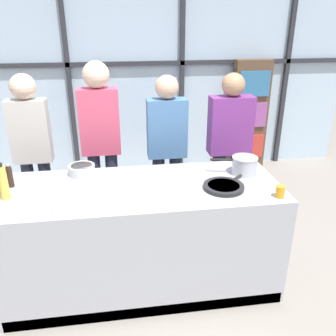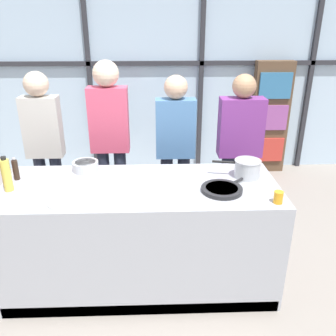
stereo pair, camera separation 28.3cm
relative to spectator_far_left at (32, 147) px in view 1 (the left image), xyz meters
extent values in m
plane|color=gray|center=(0.98, -0.88, -0.98)|extent=(18.00, 18.00, 0.00)
cube|color=silver|center=(0.98, 1.67, 0.42)|extent=(6.40, 0.04, 2.80)
cube|color=#2D2D33|center=(0.98, 1.62, 0.56)|extent=(6.40, 0.06, 0.06)
cube|color=#2D2D33|center=(0.21, 1.62, 0.42)|extent=(0.06, 0.06, 2.80)
cube|color=#2D2D33|center=(1.75, 1.62, 0.42)|extent=(0.06, 0.06, 2.80)
cube|color=#2D2D33|center=(3.28, 1.62, 0.42)|extent=(0.06, 0.06, 2.80)
cube|color=brown|center=(2.73, 1.49, -0.19)|extent=(0.52, 0.16, 1.58)
cube|color=red|center=(2.73, 1.39, -0.63)|extent=(0.43, 0.03, 0.35)
cube|color=#994C93|center=(2.73, 1.39, -0.16)|extent=(0.43, 0.03, 0.35)
cube|color=teal|center=(2.73, 1.39, 0.28)|extent=(0.43, 0.03, 0.35)
cube|color=#A8AAB2|center=(0.98, -0.88, -0.53)|extent=(2.17, 0.84, 0.91)
cube|color=black|center=(1.72, -0.88, -0.07)|extent=(0.52, 0.52, 0.01)
cube|color=black|center=(0.98, -1.28, -0.93)|extent=(2.13, 0.03, 0.10)
cylinder|color=#38383D|center=(1.60, -1.00, -0.07)|extent=(0.13, 0.13, 0.01)
cylinder|color=#38383D|center=(1.85, -1.00, -0.07)|extent=(0.13, 0.13, 0.01)
cylinder|color=#38383D|center=(1.60, -0.75, -0.07)|extent=(0.13, 0.13, 0.01)
cylinder|color=#38383D|center=(1.85, -0.75, -0.07)|extent=(0.13, 0.13, 0.01)
cylinder|color=#232838|center=(0.08, 0.00, -0.57)|extent=(0.12, 0.12, 0.83)
cylinder|color=#232838|center=(-0.08, 0.00, -0.57)|extent=(0.12, 0.12, 0.83)
cube|color=beige|center=(0.00, 0.00, 0.15)|extent=(0.36, 0.16, 0.60)
sphere|color=beige|center=(0.00, 0.00, 0.57)|extent=(0.23, 0.23, 0.23)
cylinder|color=#232838|center=(0.74, 0.00, -0.54)|extent=(0.12, 0.12, 0.88)
cylinder|color=#232838|center=(0.57, 0.00, -0.54)|extent=(0.12, 0.12, 0.88)
cube|color=#DB4C6B|center=(0.65, 0.00, 0.22)|extent=(0.38, 0.17, 0.64)
sphere|color=beige|center=(0.65, 0.00, 0.66)|extent=(0.25, 0.25, 0.25)
cylinder|color=#232838|center=(1.39, 0.00, -0.58)|extent=(0.13, 0.13, 0.81)
cylinder|color=#232838|center=(1.22, 0.00, -0.58)|extent=(0.13, 0.13, 0.81)
cube|color=#4C7AAD|center=(1.30, 0.00, 0.12)|extent=(0.39, 0.18, 0.59)
sphere|color=#D8AD8C|center=(1.30, 0.00, 0.53)|extent=(0.23, 0.23, 0.23)
cylinder|color=#232838|center=(2.05, 0.00, -0.57)|extent=(0.14, 0.14, 0.82)
cylinder|color=#232838|center=(1.86, 0.00, -0.57)|extent=(0.14, 0.14, 0.82)
cube|color=#7A3384|center=(1.96, 0.00, 0.13)|extent=(0.44, 0.20, 0.59)
sphere|color=tan|center=(1.96, 0.00, 0.54)|extent=(0.23, 0.23, 0.23)
cylinder|color=#232326|center=(1.60, -1.00, -0.05)|extent=(0.31, 0.31, 0.03)
cylinder|color=#B26B2D|center=(1.60, -1.00, -0.04)|extent=(0.24, 0.24, 0.01)
cylinder|color=#232326|center=(1.81, -0.82, -0.05)|extent=(0.20, 0.18, 0.02)
cylinder|color=silver|center=(1.85, -0.75, 0.01)|extent=(0.20, 0.20, 0.15)
cylinder|color=silver|center=(1.85, -0.75, 0.08)|extent=(0.21, 0.21, 0.01)
cylinder|color=black|center=(1.66, -0.72, 0.05)|extent=(0.18, 0.05, 0.02)
cylinder|color=white|center=(0.45, -1.15, -0.06)|extent=(0.23, 0.23, 0.01)
cylinder|color=silver|center=(0.50, -0.57, -0.03)|extent=(0.22, 0.22, 0.08)
cylinder|color=#4C4C51|center=(0.50, -0.57, 0.01)|extent=(0.18, 0.18, 0.01)
cylinder|color=#E0CC4C|center=(-0.01, -0.93, 0.06)|extent=(0.07, 0.07, 0.25)
cylinder|color=#332319|center=(-0.02, -0.73, 0.01)|extent=(0.05, 0.05, 0.16)
sphere|color=#B2B2B7|center=(-0.02, -0.73, 0.11)|extent=(0.03, 0.03, 0.03)
cylinder|color=orange|center=(1.96, -1.20, -0.02)|extent=(0.07, 0.07, 0.09)
camera|label=1|loc=(0.83, -3.36, 1.15)|focal=38.00mm
camera|label=2|loc=(1.11, -3.38, 1.15)|focal=38.00mm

